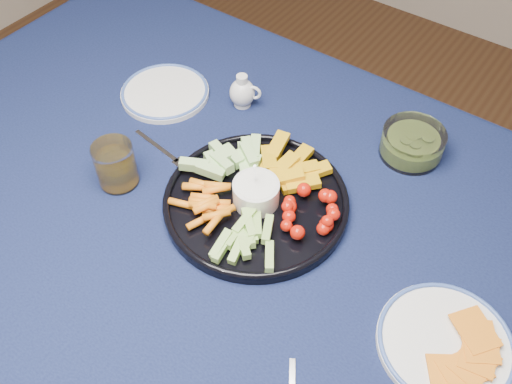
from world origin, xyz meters
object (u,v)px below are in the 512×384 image
Objects in this scene: creamer_pitcher at (243,92)px; pickle_bowl at (412,144)px; dining_table at (245,256)px; juice_tumbler at (116,167)px; side_plate_extra at (165,92)px; crudite_platter at (255,198)px; cheese_plate at (446,342)px.

pickle_bowl is (0.36, 0.08, -0.01)m from creamer_pitcher.
juice_tumbler reaches higher than dining_table.
crudite_platter is at bearing -21.99° from side_plate_extra.
dining_table is 0.40m from cheese_plate.
creamer_pitcher is 0.85× the size of juice_tumbler.
dining_table is 7.90× the size of cheese_plate.
juice_tumbler is (-0.42, -0.39, 0.01)m from pickle_bowl.
side_plate_extra is (-0.10, 0.24, -0.03)m from juice_tumbler.
dining_table is 8.56× the size of side_plate_extra.
creamer_pitcher is at bearing 126.90° from dining_table.
pickle_bowl is at bearing 59.17° from crudite_platter.
creamer_pitcher is 0.18m from side_plate_extra.
crudite_platter is 1.63× the size of cheese_plate.
creamer_pitcher is 0.37m from pickle_bowl.
cheese_plate is at bearing -24.82° from creamer_pitcher.
creamer_pitcher reaches higher than pickle_bowl.
pickle_bowl is at bearing 65.33° from dining_table.
pickle_bowl reaches higher than dining_table.
pickle_bowl is 0.59× the size of cheese_plate.
crudite_platter is 0.27m from juice_tumbler.
side_plate_extra is (-0.75, 0.20, -0.00)m from cheese_plate.
crudite_platter reaches higher than juice_tumbler.
dining_table is at bearing 179.78° from cheese_plate.
juice_tumbler is at bearing -100.49° from creamer_pitcher.
creamer_pitcher is at bearing -168.30° from pickle_bowl.
crudite_platter is 4.47× the size of creamer_pitcher.
crudite_platter is (-0.01, 0.05, 0.11)m from dining_table.
cheese_plate is at bearing 4.13° from juice_tumbler.
crudite_platter is at bearing 22.61° from juice_tumbler.
side_plate_extra is (-0.36, 0.20, 0.10)m from dining_table.
crudite_platter is 0.38m from side_plate_extra.
crudite_platter is 3.79× the size of juice_tumbler.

